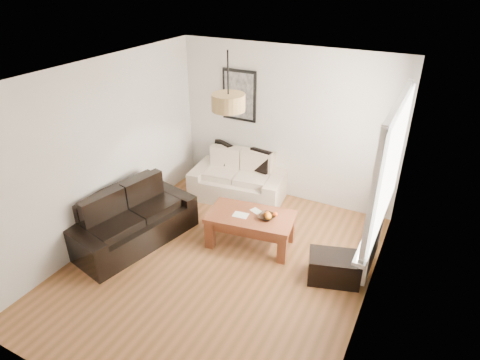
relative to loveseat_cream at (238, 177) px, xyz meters
The scene contains 21 objects.
floor 1.93m from the loveseat_cream, 70.08° to the right, with size 4.50×4.50×0.00m, color brown.
ceiling 2.91m from the loveseat_cream, 70.08° to the right, with size 3.80×4.50×0.00m, color white, non-canonical shape.
wall_back 1.21m from the loveseat_cream, 36.07° to the left, with size 3.80×0.04×2.60m, color silver, non-canonical shape.
wall_front 4.18m from the loveseat_cream, 80.90° to the right, with size 3.80×0.04×2.60m, color silver, non-canonical shape.
wall_left 2.36m from the loveseat_cream, 125.18° to the right, with size 0.04×4.50×2.60m, color silver, non-canonical shape.
wall_right 3.24m from the loveseat_cream, 34.97° to the right, with size 0.04×4.50×2.60m, color silver, non-canonical shape.
window_bay 2.95m from the loveseat_cream, 21.37° to the right, with size 0.14×1.90×1.60m, color white, non-canonical shape.
radiator 2.65m from the loveseat_cream, 21.68° to the right, with size 0.10×0.90×0.52m, color white.
poster 1.39m from the loveseat_cream, 114.97° to the left, with size 0.62×0.04×0.87m, color black, non-canonical shape.
pendant_shade 2.44m from the loveseat_cream, 66.45° to the right, with size 0.40×0.40×0.20m, color tan.
loveseat_cream is the anchor object (origin of this frame).
sofa_leather 2.01m from the loveseat_cream, 113.02° to the right, with size 1.81×0.88×0.78m, color black, non-canonical shape.
coffee_table 1.40m from the loveseat_cream, 54.98° to the right, with size 1.23×0.67×0.50m, color brown, non-canonical shape.
ottoman 2.49m from the loveseat_cream, 32.45° to the right, with size 0.65×0.42×0.37m, color black.
cushion_left 0.55m from the loveseat_cream, 155.36° to the left, with size 0.38×0.12×0.38m, color black.
cushion_right 0.48m from the loveseat_cream, 31.43° to the left, with size 0.38×0.12×0.38m, color black.
fruit_bowl 1.53m from the loveseat_cream, 46.98° to the right, with size 0.23×0.23×0.06m, color black.
orange_a 1.55m from the loveseat_cream, 46.51° to the right, with size 0.10×0.10×0.10m, color orange.
orange_b 1.53m from the loveseat_cream, 42.18° to the right, with size 0.07×0.07×0.07m, color #F55314.
orange_c 1.49m from the loveseat_cream, 46.32° to the right, with size 0.09×0.09×0.09m, color orange.
papers 1.39m from the loveseat_cream, 61.01° to the right, with size 0.21×0.15×0.01m, color beige.
Camera 1 is at (2.26, -3.78, 3.67)m, focal length 30.48 mm.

